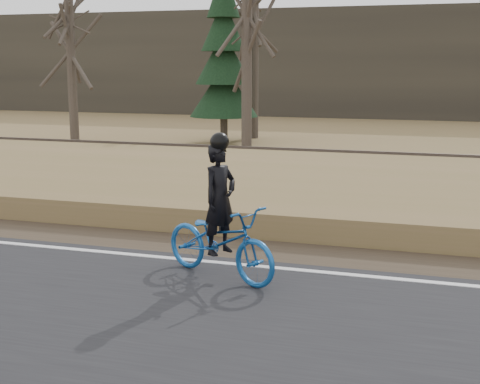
% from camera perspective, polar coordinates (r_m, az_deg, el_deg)
% --- Properties ---
extents(ground, '(120.00, 120.00, 0.00)m').
position_cam_1_polar(ground, '(9.60, 4.11, -7.30)').
color(ground, olive).
rests_on(ground, ground).
extents(road, '(120.00, 6.00, 0.06)m').
position_cam_1_polar(road, '(7.33, -0.49, -12.95)').
color(road, black).
rests_on(road, ground).
extents(edge_line, '(120.00, 0.12, 0.01)m').
position_cam_1_polar(edge_line, '(9.76, 4.39, -6.59)').
color(edge_line, silver).
rests_on(edge_line, road).
extents(shoulder, '(120.00, 1.60, 0.04)m').
position_cam_1_polar(shoulder, '(10.71, 5.59, -5.26)').
color(shoulder, '#473A2B').
rests_on(shoulder, ground).
extents(embankment, '(120.00, 5.00, 0.44)m').
position_cam_1_polar(embankment, '(13.53, 8.21, -1.03)').
color(embankment, olive).
rests_on(embankment, ground).
extents(ballast, '(120.00, 3.00, 0.45)m').
position_cam_1_polar(ballast, '(17.23, 10.24, 1.50)').
color(ballast, slate).
rests_on(ballast, ground).
extents(railroad, '(120.00, 2.40, 0.29)m').
position_cam_1_polar(railroad, '(17.18, 10.27, 2.50)').
color(railroad, black).
rests_on(railroad, ballast).
extents(treeline_backdrop, '(120.00, 4.00, 6.00)m').
position_cam_1_polar(treeline_backdrop, '(38.93, 14.53, 10.60)').
color(treeline_backdrop, '#383328').
rests_on(treeline_backdrop, ground).
extents(cyclist, '(2.08, 1.45, 2.03)m').
position_cam_1_polar(cyclist, '(9.24, -1.71, -3.49)').
color(cyclist, '#16539D').
rests_on(cyclist, road).
extents(bare_tree_far_left, '(0.36, 0.36, 6.73)m').
position_cam_1_polar(bare_tree_far_left, '(26.92, -14.23, 11.39)').
color(bare_tree_far_left, '#4B4237').
rests_on(bare_tree_far_left, ground).
extents(bare_tree_left, '(0.36, 0.36, 8.14)m').
position_cam_1_polar(bare_tree_left, '(27.18, 1.22, 13.19)').
color(bare_tree_left, '#4B4237').
rests_on(bare_tree_left, ground).
extents(bare_tree_near_left, '(0.36, 0.36, 6.15)m').
position_cam_1_polar(bare_tree_near_left, '(23.40, 0.58, 11.12)').
color(bare_tree_near_left, '#4B4237').
rests_on(bare_tree_near_left, ground).
extents(conifer, '(2.60, 2.60, 6.61)m').
position_cam_1_polar(conifer, '(25.61, -1.41, 11.22)').
color(conifer, '#4B4237').
rests_on(conifer, ground).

